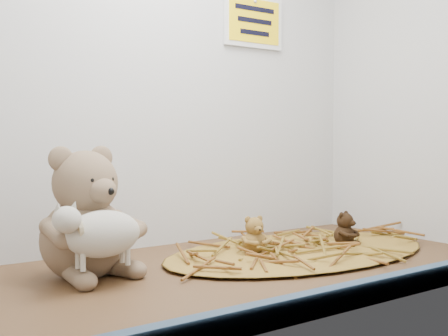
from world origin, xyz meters
TOP-DOWN VIEW (x-y plane):
  - alcove_shell at (0.00, 9.00)cm, footprint 120.40×60.20cm
  - front_rail at (0.00, -28.80)cm, footprint 119.28×2.20cm
  - straw_bed at (23.62, 4.44)cm, footprint 65.87×38.25cm
  - main_teddy at (-22.54, 11.91)cm, footprint 23.16×23.95cm
  - toy_lamb at (-22.54, 3.42)cm, footprint 17.28×10.54cm
  - mini_teddy_tan at (12.51, 6.79)cm, footprint 7.55×7.82cm
  - mini_teddy_brown at (34.73, 2.09)cm, footprint 8.08×8.28cm
  - wall_sign at (30.00, 29.40)cm, footprint 16.00×1.20cm

SIDE VIEW (x-z plane):
  - straw_bed at x=23.62cm, z-range 0.00..1.27cm
  - front_rail at x=0.00cm, z-range 0.00..3.60cm
  - mini_teddy_brown at x=34.73cm, z-range 1.27..8.91cm
  - mini_teddy_tan at x=12.51cm, z-range 1.27..9.15cm
  - toy_lamb at x=-22.54cm, z-range 3.37..14.53cm
  - main_teddy at x=-22.54cm, z-range 0.00..23.69cm
  - alcove_shell at x=0.00cm, z-range -0.20..90.20cm
  - wall_sign at x=30.00cm, z-range 49.50..60.50cm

